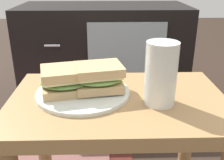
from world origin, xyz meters
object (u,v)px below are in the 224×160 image
Objects in this scene: sandwich_front at (66,80)px; beer_glass at (161,75)px; tv_cabinet at (104,54)px; sandwich_back at (99,77)px; plate at (83,93)px.

sandwich_front is 0.96× the size of beer_glass.
sandwich_front is at bearing 168.04° from beer_glass.
tv_cabinet is 6.49× the size of sandwich_front.
sandwich_front is 1.03× the size of sandwich_back.
tv_cabinet is at bearing 97.91° from beer_glass.
sandwich_front reaches higher than plate.
plate is at bearing 5.87° from sandwich_front.
beer_glass reaches higher than sandwich_front.
beer_glass is (0.19, -0.05, 0.07)m from plate.
plate is 1.59× the size of beer_glass.
sandwich_back is (0.09, 0.01, 0.00)m from sandwich_front.
beer_glass is (0.23, -0.05, 0.03)m from sandwich_front.
plate is at bearing 164.25° from beer_glass.
tv_cabinet reaches higher than plate.
sandwich_front is at bearing -174.13° from plate.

